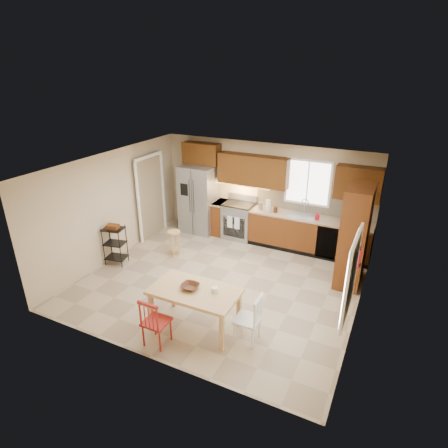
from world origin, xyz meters
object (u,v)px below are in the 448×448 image
table_jar (215,291)px  bar_stool (174,243)px  dining_table (195,309)px  chair_white (247,319)px  pantry (354,236)px  range_stove (239,221)px  utility_cart (115,245)px  table_bowl (190,289)px  soap_bottle (317,216)px  fire_extinguisher (357,259)px  refrigerator (199,199)px  chair_red (156,321)px

table_jar → bar_stool: size_ratio=0.20×
dining_table → chair_white: size_ratio=1.70×
pantry → table_jar: size_ratio=16.94×
range_stove → utility_cart: (-1.95, -2.53, -0.00)m
dining_table → table_bowl: 0.39m
soap_bottle → table_bowl: size_ratio=0.63×
soap_bottle → fire_extinguisher: size_ratio=0.53×
range_stove → fire_extinguisher: bearing=-32.6°
fire_extinguisher → table_bowl: bearing=-146.1°
refrigerator → bar_stool: bearing=-83.2°
chair_white → range_stove: bearing=25.4°
bar_stool → pantry: bearing=11.2°
range_stove → fire_extinguisher: fire_extinguisher is taller
chair_white → soap_bottle: bearing=-4.8°
table_bowl → chair_red: bearing=-111.5°
table_bowl → chair_white: bearing=2.7°
range_stove → bar_stool: 1.87m
range_stove → chair_red: (0.47, -4.33, -0.02)m
soap_bottle → dining_table: (-1.21, -3.60, -0.63)m
soap_bottle → pantry: (0.95, -0.90, 0.05)m
dining_table → chair_white: (0.95, 0.05, 0.08)m
chair_red → utility_cart: (-2.42, 1.81, 0.01)m
refrigerator → utility_cart: 2.63m
soap_bottle → fire_extinguisher: 2.27m
soap_bottle → pantry: pantry is taller
refrigerator → soap_bottle: refrigerator is taller
range_stove → bar_stool: (-0.97, -1.60, -0.15)m
soap_bottle → dining_table: bearing=-108.6°
refrigerator → dining_table: 4.16m
chair_white → table_bowl: (-1.04, -0.05, 0.30)m
dining_table → soap_bottle: bearing=70.8°
soap_bottle → utility_cart: soap_bottle is taller
chair_red → dining_table: bearing=61.1°
refrigerator → pantry: pantry is taller
range_stove → table_bowl: 3.77m
chair_white → table_jar: 0.70m
range_stove → soap_bottle: soap_bottle is taller
soap_bottle → dining_table: 3.85m
table_bowl → table_jar: table_jar is taller
refrigerator → chair_red: bearing=-69.2°
dining_table → utility_cart: 3.01m
pantry → chair_white: pantry is taller
refrigerator → soap_bottle: size_ratio=9.53×
refrigerator → table_bowl: (1.88, -3.62, -0.17)m
chair_white → utility_cart: (-3.72, 1.11, 0.01)m
soap_bottle → chair_red: (-1.56, -4.25, -0.55)m
bar_stool → utility_cart: (-0.98, -0.93, 0.15)m
fire_extinguisher → table_jar: bearing=-142.5°
range_stove → bar_stool: range_stove is taller
dining_table → chair_red: size_ratio=1.70×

